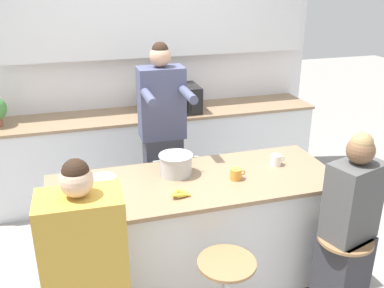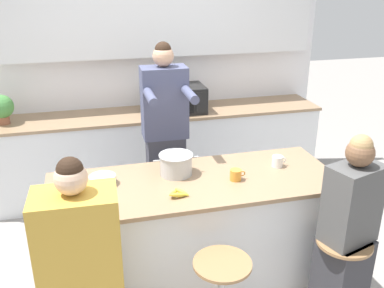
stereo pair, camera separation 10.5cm
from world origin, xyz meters
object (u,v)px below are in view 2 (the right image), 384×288
(coffee_cup_far, at_px, (236,175))
(banana_bunch, at_px, (178,193))
(person_seated_near, at_px, (346,242))
(kitchen_island, at_px, (195,233))
(microwave, at_px, (178,99))
(potted_plant, at_px, (2,108))
(cooking_pot, at_px, (176,164))
(bar_stool_rightmost, at_px, (338,281))
(person_cooking, at_px, (166,146))
(fruit_bowl, at_px, (103,180))
(person_wrapped_blanket, at_px, (83,281))
(coffee_cup_near, at_px, (278,161))

(coffee_cup_far, xyz_separation_m, banana_bunch, (-0.45, -0.13, -0.02))
(person_seated_near, bearing_deg, kitchen_island, 127.07)
(person_seated_near, height_order, banana_bunch, person_seated_near)
(kitchen_island, height_order, microwave, microwave)
(kitchen_island, relative_size, person_seated_near, 1.50)
(microwave, xyz_separation_m, potted_plant, (-1.72, 0.03, 0.03))
(microwave, bearing_deg, cooking_pot, -103.14)
(bar_stool_rightmost, height_order, person_seated_near, person_seated_near)
(person_cooking, distance_m, banana_bunch, 0.91)
(banana_bunch, distance_m, potted_plant, 2.25)
(fruit_bowl, bearing_deg, bar_stool_rightmost, -26.97)
(bar_stool_rightmost, xyz_separation_m, person_wrapped_blanket, (-1.64, 0.02, 0.32))
(coffee_cup_near, bearing_deg, microwave, 106.12)
(person_cooking, distance_m, person_wrapped_blanket, 1.54)
(cooking_pot, bearing_deg, person_cooking, 86.70)
(bar_stool_rightmost, height_order, coffee_cup_far, coffee_cup_far)
(bar_stool_rightmost, height_order, person_cooking, person_cooking)
(cooking_pot, distance_m, microwave, 1.49)
(person_cooking, distance_m, person_seated_near, 1.64)
(fruit_bowl, xyz_separation_m, coffee_cup_near, (1.31, -0.03, 0.01))
(fruit_bowl, relative_size, coffee_cup_near, 1.63)
(kitchen_island, distance_m, potted_plant, 2.28)
(bar_stool_rightmost, relative_size, person_cooking, 0.37)
(bar_stool_rightmost, distance_m, microwave, 2.41)
(coffee_cup_far, distance_m, banana_bunch, 0.47)
(person_seated_near, distance_m, banana_bunch, 1.14)
(person_cooking, xyz_separation_m, cooking_pot, (-0.03, -0.57, 0.09))
(coffee_cup_far, height_order, potted_plant, potted_plant)
(banana_bunch, bearing_deg, fruit_bowl, 147.20)
(person_cooking, xyz_separation_m, coffee_cup_near, (0.74, -0.64, 0.05))
(bar_stool_rightmost, distance_m, cooking_pot, 1.36)
(bar_stool_rightmost, bearing_deg, kitchen_island, 142.30)
(fruit_bowl, bearing_deg, microwave, 59.57)
(person_wrapped_blanket, bearing_deg, person_seated_near, 2.01)
(cooking_pot, bearing_deg, coffee_cup_far, -27.21)
(kitchen_island, distance_m, person_seated_near, 1.07)
(cooking_pot, distance_m, coffee_cup_far, 0.44)
(person_wrapped_blanket, distance_m, fruit_bowl, 0.79)
(person_seated_near, distance_m, potted_plant, 3.27)
(person_wrapped_blanket, relative_size, coffee_cup_near, 12.36)
(coffee_cup_near, xyz_separation_m, potted_plant, (-2.16, 1.54, 0.13))
(kitchen_island, relative_size, person_wrapped_blanket, 1.46)
(bar_stool_rightmost, relative_size, microwave, 1.19)
(microwave, bearing_deg, coffee_cup_near, -73.88)
(person_seated_near, xyz_separation_m, banana_bunch, (-1.02, 0.42, 0.28))
(fruit_bowl, height_order, potted_plant, potted_plant)
(coffee_cup_near, bearing_deg, person_cooking, 139.38)
(person_seated_near, height_order, cooking_pot, person_seated_near)
(kitchen_island, height_order, coffee_cup_near, coffee_cup_near)
(kitchen_island, bearing_deg, person_cooking, 95.78)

